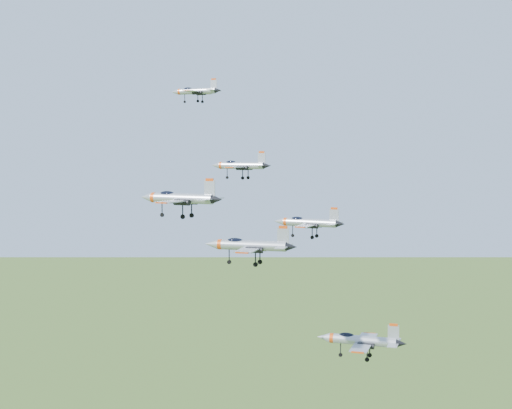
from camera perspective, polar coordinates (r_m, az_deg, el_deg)
The scene contains 6 objects.
jet_lead at distance 142.56m, azimuth -4.88°, elevation 9.03°, with size 11.02×9.20×2.95m.
jet_left_high at distance 121.22m, azimuth -1.31°, elevation 3.15°, with size 11.36×9.40×3.04m.
jet_right_high at distance 104.79m, azimuth -6.16°, elevation 0.52°, with size 14.00×11.60×3.74m.
jet_left_low at distance 120.79m, azimuth 4.17°, elevation -1.43°, with size 12.78×10.62×3.41m.
jet_right_low at distance 100.47m, azimuth -0.57°, elevation -3.27°, with size 13.38×11.35×3.63m.
jet_trail at distance 113.30m, azimuth 8.32°, elevation -10.68°, with size 13.96×11.77×3.76m.
Camera 1 is at (65.81, -102.26, 146.18)m, focal length 50.00 mm.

